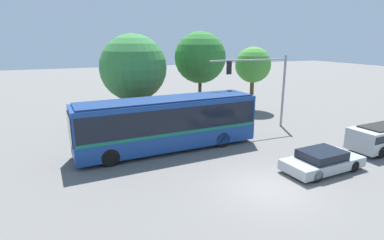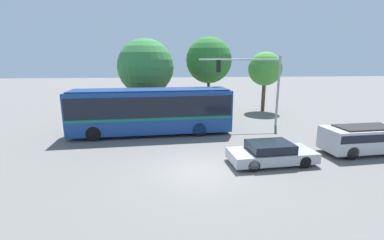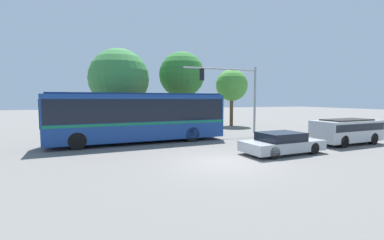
{
  "view_description": "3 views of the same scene",
  "coord_description": "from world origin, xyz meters",
  "px_view_note": "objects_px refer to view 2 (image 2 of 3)",
  "views": [
    {
      "loc": [
        -8.14,
        -10.4,
        6.62
      ],
      "look_at": [
        -1.53,
        5.48,
        2.11
      ],
      "focal_mm": 28.5,
      "sensor_mm": 36.0,
      "label": 1
    },
    {
      "loc": [
        -1.51,
        -11.64,
        5.22
      ],
      "look_at": [
        -0.09,
        2.6,
        1.94
      ],
      "focal_mm": 24.52,
      "sensor_mm": 36.0,
      "label": 2
    },
    {
      "loc": [
        -5.4,
        -10.42,
        2.85
      ],
      "look_at": [
        0.86,
        6.21,
        1.44
      ],
      "focal_mm": 24.5,
      "sensor_mm": 36.0,
      "label": 3
    }
  ],
  "objects_px": {
    "city_bus": "(151,109)",
    "traffic_light_pole": "(257,78)",
    "sedan_foreground": "(271,153)",
    "suv_left_lane": "(364,137)",
    "street_tree_right": "(265,69)",
    "street_tree_left": "(146,67)",
    "street_tree_centre": "(209,60)"
  },
  "relations": [
    {
      "from": "suv_left_lane",
      "to": "street_tree_left",
      "type": "xyz_separation_m",
      "value": [
        -12.93,
        11.21,
        3.67
      ]
    },
    {
      "from": "city_bus",
      "to": "street_tree_centre",
      "type": "relative_size",
      "value": 1.54
    },
    {
      "from": "street_tree_left",
      "to": "city_bus",
      "type": "bearing_deg",
      "value": -83.22
    },
    {
      "from": "traffic_light_pole",
      "to": "sedan_foreground",
      "type": "bearing_deg",
      "value": 76.94
    },
    {
      "from": "sedan_foreground",
      "to": "traffic_light_pole",
      "type": "relative_size",
      "value": 0.69
    },
    {
      "from": "city_bus",
      "to": "street_tree_left",
      "type": "bearing_deg",
      "value": -86.54
    },
    {
      "from": "suv_left_lane",
      "to": "street_tree_centre",
      "type": "height_order",
      "value": "street_tree_centre"
    },
    {
      "from": "street_tree_centre",
      "to": "street_tree_right",
      "type": "xyz_separation_m",
      "value": [
        5.91,
        0.85,
        -0.86
      ]
    },
    {
      "from": "traffic_light_pole",
      "to": "suv_left_lane",
      "type": "bearing_deg",
      "value": 120.23
    },
    {
      "from": "sedan_foreground",
      "to": "traffic_light_pole",
      "type": "height_order",
      "value": "traffic_light_pole"
    },
    {
      "from": "street_tree_left",
      "to": "street_tree_centre",
      "type": "xyz_separation_m",
      "value": [
        5.91,
        0.84,
        0.58
      ]
    },
    {
      "from": "traffic_light_pole",
      "to": "street_tree_left",
      "type": "relative_size",
      "value": 0.91
    },
    {
      "from": "street_tree_left",
      "to": "street_tree_centre",
      "type": "height_order",
      "value": "street_tree_centre"
    },
    {
      "from": "suv_left_lane",
      "to": "traffic_light_pole",
      "type": "distance_m",
      "value": 8.48
    },
    {
      "from": "city_bus",
      "to": "sedan_foreground",
      "type": "xyz_separation_m",
      "value": [
        6.38,
        -6.16,
        -1.3
      ]
    },
    {
      "from": "suv_left_lane",
      "to": "street_tree_left",
      "type": "height_order",
      "value": "street_tree_left"
    },
    {
      "from": "city_bus",
      "to": "street_tree_left",
      "type": "relative_size",
      "value": 1.59
    },
    {
      "from": "suv_left_lane",
      "to": "traffic_light_pole",
      "type": "relative_size",
      "value": 0.73
    },
    {
      "from": "suv_left_lane",
      "to": "street_tree_right",
      "type": "relative_size",
      "value": 0.78
    },
    {
      "from": "traffic_light_pole",
      "to": "street_tree_right",
      "type": "relative_size",
      "value": 1.07
    },
    {
      "from": "street_tree_centre",
      "to": "suv_left_lane",
      "type": "bearing_deg",
      "value": -59.8
    },
    {
      "from": "suv_left_lane",
      "to": "street_tree_left",
      "type": "relative_size",
      "value": 0.66
    },
    {
      "from": "traffic_light_pole",
      "to": "street_tree_left",
      "type": "distance_m",
      "value": 9.94
    },
    {
      "from": "traffic_light_pole",
      "to": "street_tree_left",
      "type": "height_order",
      "value": "street_tree_left"
    },
    {
      "from": "sedan_foreground",
      "to": "suv_left_lane",
      "type": "distance_m",
      "value": 5.92
    },
    {
      "from": "traffic_light_pole",
      "to": "street_tree_centre",
      "type": "relative_size",
      "value": 0.88
    },
    {
      "from": "city_bus",
      "to": "sedan_foreground",
      "type": "distance_m",
      "value": 8.96
    },
    {
      "from": "city_bus",
      "to": "traffic_light_pole",
      "type": "bearing_deg",
      "value": -171.73
    },
    {
      "from": "sedan_foreground",
      "to": "street_tree_right",
      "type": "distance_m",
      "value": 15.12
    },
    {
      "from": "city_bus",
      "to": "sedan_foreground",
      "type": "height_order",
      "value": "city_bus"
    },
    {
      "from": "suv_left_lane",
      "to": "sedan_foreground",
      "type": "bearing_deg",
      "value": -174.2
    },
    {
      "from": "street_tree_right",
      "to": "street_tree_centre",
      "type": "bearing_deg",
      "value": -171.81
    }
  ]
}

